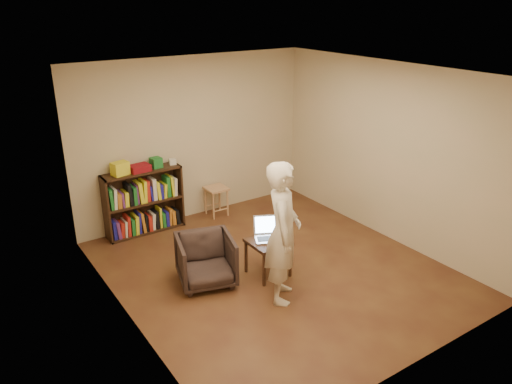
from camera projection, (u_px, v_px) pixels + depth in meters
floor at (275, 270)px, 6.69m from camera, size 4.50×4.50×0.00m
ceiling at (279, 73)px, 5.73m from camera, size 4.50×4.50×0.00m
wall_back at (194, 139)px, 7.95m from camera, size 4.00×0.00×4.00m
wall_left at (122, 216)px, 5.17m from camera, size 0.00×4.50×4.50m
wall_right at (388, 153)px, 7.25m from camera, size 0.00×4.50×4.50m
bookshelf at (144, 205)px, 7.64m from camera, size 1.20×0.30×1.00m
box_yellow at (120, 169)px, 7.21m from camera, size 0.26×0.21×0.19m
red_cloth at (140, 168)px, 7.38m from camera, size 0.31×0.24×0.10m
box_green at (156, 163)px, 7.53m from camera, size 0.17×0.17×0.15m
box_white at (172, 162)px, 7.68m from camera, size 0.12×0.12×0.08m
stool at (216, 193)px, 8.22m from camera, size 0.34×0.34×0.49m
armchair at (206, 260)px, 6.29m from camera, size 0.85×0.86×0.64m
side_table at (268, 246)px, 6.45m from camera, size 0.48×0.48×0.49m
laptop at (269, 233)px, 6.47m from camera, size 0.48×0.47×0.26m
person at (283, 233)px, 5.78m from camera, size 0.72×0.76×1.74m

